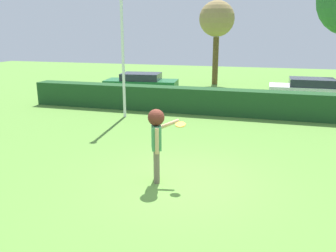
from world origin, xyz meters
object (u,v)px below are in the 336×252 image
object	(u,v)px
lamppost	(122,28)
bare_elm_tree	(217,20)
frisbee	(180,125)
person	(157,134)
parked_car_green	(141,83)
parked_car_white	(311,89)

from	to	relation	value
lamppost	bare_elm_tree	distance (m)	11.04
frisbee	person	bearing A→B (deg)	-160.83
parked_car_green	parked_car_white	xyz separation A→B (m)	(9.34, 0.21, 0.00)
frisbee	parked_car_white	world-z (taller)	frisbee
person	bare_elm_tree	world-z (taller)	bare_elm_tree
frisbee	parked_car_green	world-z (taller)	frisbee
lamppost	frisbee	bearing A→B (deg)	-55.91
person	frisbee	bearing A→B (deg)	19.17
frisbee	lamppost	xyz separation A→B (m)	(-3.95, 5.84, 2.30)
frisbee	parked_car_white	distance (m)	12.27
frisbee	lamppost	bearing A→B (deg)	124.09
parked_car_white	lamppost	bearing A→B (deg)	-144.72
person	lamppost	distance (m)	7.37
lamppost	parked_car_white	distance (m)	10.34
lamppost	parked_car_green	bearing A→B (deg)	103.12
bare_elm_tree	frisbee	bearing A→B (deg)	-84.18
parked_car_green	person	bearing A→B (deg)	-67.81
bare_elm_tree	lamppost	bearing A→B (deg)	-101.82
parked_car_green	bare_elm_tree	xyz separation A→B (m)	(3.54, 5.30, 3.65)
person	parked_car_white	world-z (taller)	person
person	bare_elm_tree	bearing A→B (deg)	93.95
lamppost	parked_car_green	distance (m)	6.41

